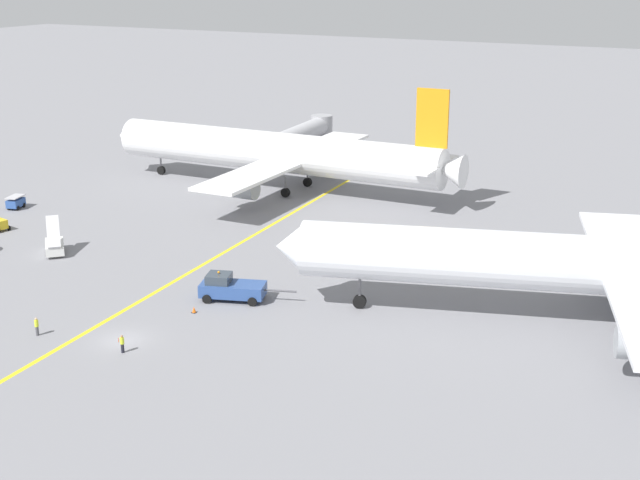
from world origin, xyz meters
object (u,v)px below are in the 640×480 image
object	(u,v)px
gse_stair_truck_yellow	(55,245)
traffic_cone_nose_right	(194,310)
ground_crew_wing_walker_right	(37,326)
jet_bridge	(302,134)
gse_baggage_cart_near_cluster	(16,202)
airliner_at_gate_left	(277,153)
ground_crew_marshaller_foreground	(122,344)
airliner_being_pushed	(611,267)
gse_gpu_cart_small	(0,224)
pushback_tug	(231,288)

from	to	relation	value
gse_stair_truck_yellow	traffic_cone_nose_right	world-z (taller)	gse_stair_truck_yellow
ground_crew_wing_walker_right	jet_bridge	distance (m)	78.28
gse_stair_truck_yellow	gse_baggage_cart_near_cluster	size ratio (longest dim) A/B	1.51
airliner_at_gate_left	gse_stair_truck_yellow	world-z (taller)	airliner_at_gate_left
ground_crew_marshaller_foreground	airliner_being_pushed	bearing A→B (deg)	35.40
airliner_being_pushed	jet_bridge	bearing A→B (deg)	139.51
airliner_being_pushed	gse_baggage_cart_near_cluster	bearing A→B (deg)	177.09
airliner_at_gate_left	ground_crew_marshaller_foreground	distance (m)	57.03
airliner_being_pushed	ground_crew_marshaller_foreground	size ratio (longest dim) A/B	36.82
airliner_being_pushed	gse_stair_truck_yellow	xyz separation A→B (m)	(-59.47, -7.92, -4.66)
airliner_being_pushed	gse_baggage_cart_near_cluster	distance (m)	78.07
gse_stair_truck_yellow	gse_gpu_cart_small	xyz separation A→B (m)	(-12.44, 3.60, -0.23)
airliner_at_gate_left	gse_stair_truck_yellow	size ratio (longest dim) A/B	12.25
airliner_at_gate_left	jet_bridge	xyz separation A→B (m)	(-7.85, 21.61, -1.57)
airliner_being_pushed	gse_baggage_cart_near_cluster	world-z (taller)	airliner_being_pushed
gse_gpu_cart_small	jet_bridge	size ratio (longest dim) A/B	0.10
gse_baggage_cart_near_cluster	traffic_cone_nose_right	distance (m)	46.69
airliner_at_gate_left	traffic_cone_nose_right	distance (m)	47.61
jet_bridge	airliner_being_pushed	bearing A→B (deg)	-40.49
airliner_at_gate_left	traffic_cone_nose_right	world-z (taller)	airliner_at_gate_left
airliner_at_gate_left	gse_baggage_cart_near_cluster	size ratio (longest dim) A/B	18.52
ground_crew_wing_walker_right	jet_bridge	bearing A→B (deg)	101.19
gse_baggage_cart_near_cluster	traffic_cone_nose_right	size ratio (longest dim) A/B	5.08
airliner_being_pushed	ground_crew_marshaller_foreground	xyz separation A→B (m)	(-35.36, -25.13, -4.84)
pushback_tug	ground_crew_wing_walker_right	distance (m)	18.59
airliner_at_gate_left	traffic_cone_nose_right	xyz separation A→B (m)	(16.61, -44.32, -5.16)
gse_stair_truck_yellow	gse_gpu_cart_small	bearing A→B (deg)	163.86
airliner_at_gate_left	ground_crew_wing_walker_right	bearing A→B (deg)	-82.43
airliner_at_gate_left	gse_baggage_cart_near_cluster	xyz separation A→B (m)	(-26.05, -25.35, -4.58)
ground_crew_marshaller_foreground	jet_bridge	bearing A→B (deg)	107.69
pushback_tug	gse_gpu_cart_small	xyz separation A→B (m)	(-37.99, 6.19, -0.43)
ground_crew_marshaller_foreground	traffic_cone_nose_right	distance (m)	10.13
gse_gpu_cart_small	airliner_at_gate_left	bearing A→B (deg)	59.08
ground_crew_wing_walker_right	traffic_cone_nose_right	distance (m)	14.26
gse_baggage_cart_near_cluster	ground_crew_marshaller_foreground	world-z (taller)	gse_baggage_cart_near_cluster
ground_crew_marshaller_foreground	jet_bridge	distance (m)	79.87
gse_stair_truck_yellow	ground_crew_wing_walker_right	bearing A→B (deg)	-49.99
airliner_being_pushed	jet_bridge	world-z (taller)	airliner_being_pushed
pushback_tug	gse_baggage_cart_near_cluster	xyz separation A→B (m)	(-43.91, 14.46, -0.37)
pushback_tug	gse_baggage_cart_near_cluster	world-z (taller)	pushback_tug
jet_bridge	ground_crew_marshaller_foreground	bearing A→B (deg)	-72.31
gse_gpu_cart_small	ground_crew_wing_walker_right	bearing A→B (deg)	-38.06
traffic_cone_nose_right	gse_baggage_cart_near_cluster	bearing A→B (deg)	156.03
gse_baggage_cart_near_cluster	ground_crew_wing_walker_right	world-z (taller)	gse_baggage_cart_near_cluster
airliner_at_gate_left	gse_baggage_cart_near_cluster	bearing A→B (deg)	-135.78
pushback_tug	ground_crew_wing_walker_right	world-z (taller)	pushback_tug
gse_gpu_cart_small	gse_stair_truck_yellow	bearing A→B (deg)	-16.14
traffic_cone_nose_right	jet_bridge	bearing A→B (deg)	110.35
gse_baggage_cart_near_cluster	jet_bridge	world-z (taller)	jet_bridge
airliner_at_gate_left	gse_gpu_cart_small	distance (m)	39.47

